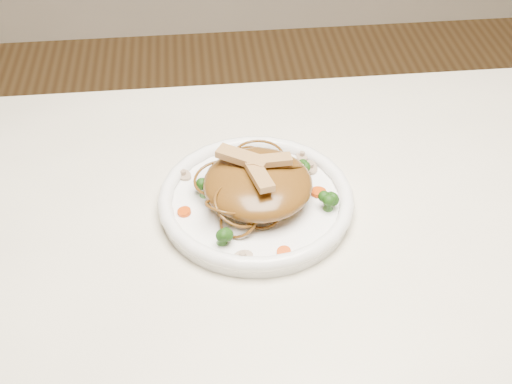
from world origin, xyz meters
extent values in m
cube|color=white|center=(0.00, 0.00, 0.73)|extent=(1.20, 0.80, 0.04)
cylinder|color=brown|center=(-0.54, 0.34, 0.35)|extent=(0.06, 0.06, 0.71)
cylinder|color=white|center=(-0.07, 0.08, 0.76)|extent=(0.27, 0.27, 0.02)
ellipsoid|color=brown|center=(-0.06, 0.08, 0.79)|extent=(0.18, 0.18, 0.05)
cube|color=tan|center=(-0.05, 0.09, 0.82)|extent=(0.06, 0.02, 0.01)
cube|color=tan|center=(-0.08, 0.10, 0.83)|extent=(0.07, 0.06, 0.01)
cube|color=tan|center=(-0.07, 0.06, 0.82)|extent=(0.04, 0.07, 0.01)
cylinder|color=#DD4A08|center=(-0.01, 0.15, 0.77)|extent=(0.02, 0.02, 0.00)
cylinder|color=#DD4A08|center=(-0.16, 0.06, 0.77)|extent=(0.02, 0.02, 0.00)
cylinder|color=#DD4A08|center=(0.02, 0.08, 0.77)|extent=(0.02, 0.02, 0.00)
cylinder|color=#DD4A08|center=(-0.10, 0.18, 0.77)|extent=(0.02, 0.02, 0.00)
cylinder|color=#DD4A08|center=(-0.04, -0.02, 0.77)|extent=(0.02, 0.02, 0.00)
cylinder|color=tan|center=(-0.09, -0.03, 0.77)|extent=(0.03, 0.03, 0.01)
cylinder|color=tan|center=(0.02, 0.14, 0.77)|extent=(0.03, 0.03, 0.01)
cylinder|color=tan|center=(-0.16, 0.14, 0.77)|extent=(0.03, 0.03, 0.01)
cylinder|color=tan|center=(0.01, 0.16, 0.77)|extent=(0.02, 0.02, 0.01)
camera|label=1|loc=(-0.14, -0.61, 1.38)|focal=47.72mm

